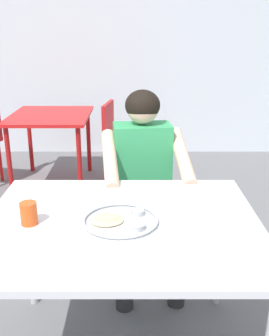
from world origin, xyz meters
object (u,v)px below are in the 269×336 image
at_px(table_foreground, 121,235).
at_px(thali_tray, 119,220).
at_px(drinking_cup, 28,213).
at_px(diner_foreground, 143,173).
at_px(table_background_red, 49,123).
at_px(chair_red_right, 118,136).
at_px(chair_foreground, 139,192).

distance_m(table_foreground, thali_tray, 0.08).
relative_size(drinking_cup, diner_foreground, 0.08).
distance_m(drinking_cup, diner_foreground, 0.88).
relative_size(thali_tray, diner_foreground, 0.27).
distance_m(drinking_cup, table_background_red, 2.37).
bearing_deg(chair_red_right, drinking_cup, -96.66).
bearing_deg(drinking_cup, table_foreground, 3.94).
bearing_deg(table_background_red, chair_foreground, -58.17).
relative_size(table_foreground, table_background_red, 1.34).
xyz_separation_m(table_foreground, drinking_cup, (-0.38, -0.03, 0.12)).
height_order(table_foreground, chair_red_right, chair_red_right).
distance_m(table_foreground, diner_foreground, 0.70).
height_order(chair_foreground, diner_foreground, diner_foreground).
xyz_separation_m(thali_tray, chair_red_right, (-0.10, 2.39, -0.27)).
relative_size(chair_foreground, table_background_red, 0.97).
bearing_deg(table_background_red, thali_tray, -71.78).
relative_size(diner_foreground, table_background_red, 1.34).
distance_m(diner_foreground, chair_red_right, 1.71).
bearing_deg(drinking_cup, chair_foreground, 63.22).
bearing_deg(diner_foreground, chair_red_right, 97.32).
bearing_deg(table_background_red, drinking_cup, -80.64).
bearing_deg(table_foreground, table_background_red, 108.43).
bearing_deg(chair_red_right, table_foreground, -87.51).
bearing_deg(chair_red_right, thali_tray, -87.62).
relative_size(table_foreground, chair_red_right, 1.45).
height_order(drinking_cup, chair_red_right, drinking_cup).
height_order(drinking_cup, chair_foreground, chair_foreground).
height_order(thali_tray, chair_foreground, chair_foreground).
bearing_deg(table_background_red, diner_foreground, -61.34).
xyz_separation_m(drinking_cup, chair_red_right, (0.28, 2.40, -0.31)).
bearing_deg(drinking_cup, table_background_red, 99.36).
relative_size(drinking_cup, table_background_red, 0.11).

